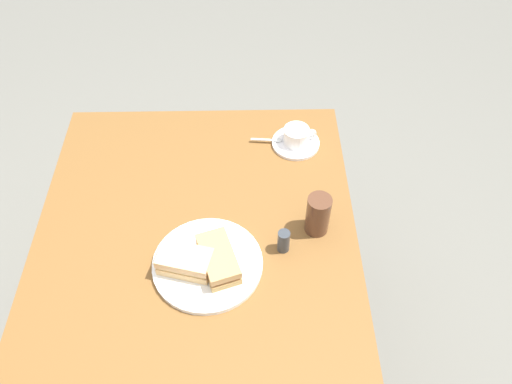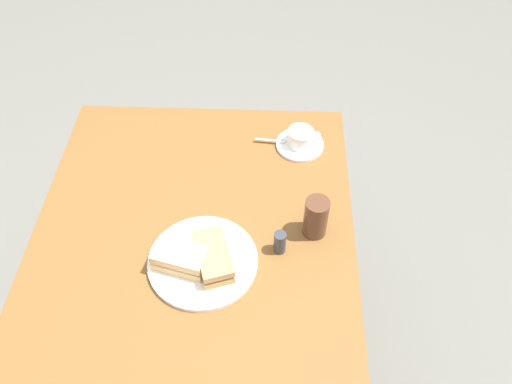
{
  "view_description": "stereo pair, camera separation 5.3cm",
  "coord_description": "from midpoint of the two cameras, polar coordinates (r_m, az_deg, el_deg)",
  "views": [
    {
      "loc": [
        -0.69,
        -0.15,
        1.86
      ],
      "look_at": [
        0.23,
        -0.16,
        0.77
      ],
      "focal_mm": 35.99,
      "sensor_mm": 36.0,
      "label": 1
    },
    {
      "loc": [
        -0.69,
        -0.2,
        1.86
      ],
      "look_at": [
        0.23,
        -0.16,
        0.77
      ],
      "focal_mm": 35.99,
      "sensor_mm": 36.0,
      "label": 2
    }
  ],
  "objects": [
    {
      "name": "dining_table",
      "position": [
        1.41,
        -7.75,
        -10.58
      ],
      "size": [
        1.23,
        0.87,
        0.74
      ],
      "color": "brown",
      "rests_on": "ground_plane"
    },
    {
      "name": "sandwich_plate",
      "position": [
        1.33,
        -6.55,
        -7.97
      ],
      "size": [
        0.28,
        0.28,
        0.01
      ],
      "primitive_type": "cylinder",
      "color": "white",
      "rests_on": "dining_table"
    },
    {
      "name": "ground_plane",
      "position": [
        1.99,
        -5.71,
        -19.8
      ],
      "size": [
        6.0,
        6.0,
        0.0
      ],
      "primitive_type": "plane",
      "color": "#67665D"
    },
    {
      "name": "salt_shaker",
      "position": [
        1.33,
        1.93,
        -5.5
      ],
      "size": [
        0.03,
        0.03,
        0.07
      ],
      "primitive_type": "cylinder",
      "color": "#33383D",
      "rests_on": "dining_table"
    },
    {
      "name": "spoon",
      "position": [
        1.6,
        0.81,
        5.78
      ],
      "size": [
        0.02,
        0.1,
        0.01
      ],
      "color": "silver",
      "rests_on": "coffee_saucer"
    },
    {
      "name": "coffee_saucer",
      "position": [
        1.6,
        3.48,
        5.44
      ],
      "size": [
        0.15,
        0.15,
        0.01
      ],
      "primitive_type": "cylinder",
      "color": "white",
      "rests_on": "dining_table"
    },
    {
      "name": "drinking_glass",
      "position": [
        1.35,
        5.78,
        -2.54
      ],
      "size": [
        0.06,
        0.06,
        0.12
      ],
      "primitive_type": "cylinder",
      "color": "brown",
      "rests_on": "dining_table"
    },
    {
      "name": "sandwich_front",
      "position": [
        1.29,
        -5.39,
        -7.45
      ],
      "size": [
        0.16,
        0.12,
        0.05
      ],
      "color": "tan",
      "rests_on": "sandwich_plate"
    },
    {
      "name": "coffee_cup",
      "position": [
        1.58,
        3.59,
        6.3
      ],
      "size": [
        0.08,
        0.1,
        0.05
      ],
      "color": "white",
      "rests_on": "coffee_saucer"
    },
    {
      "name": "sandwich_back",
      "position": [
        1.3,
        -9.04,
        -7.55
      ],
      "size": [
        0.11,
        0.15,
        0.05
      ],
      "color": "#E5B776",
      "rests_on": "sandwich_plate"
    }
  ]
}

